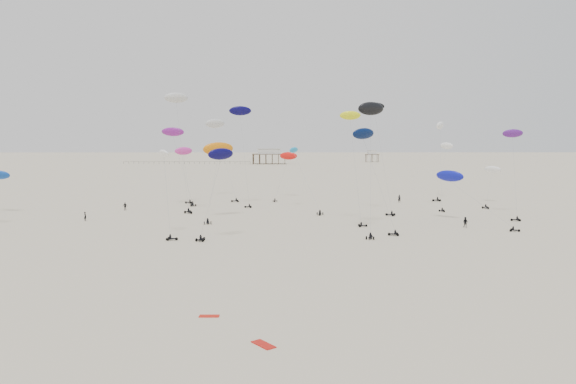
{
  "coord_description": "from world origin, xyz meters",
  "views": [
    {
      "loc": [
        -0.71,
        -5.28,
        15.87
      ],
      "look_at": [
        0.0,
        88.0,
        7.0
      ],
      "focal_mm": 35.0,
      "sensor_mm": 36.0,
      "label": 1
    }
  ],
  "objects_px": {
    "rig_0": "(491,177)",
    "spectator_0": "(85,221)",
    "pavilion_small": "(372,157)",
    "rig_4": "(179,121)",
    "rig_9": "(378,130)",
    "pavilion_main": "(269,157)"
  },
  "relations": [
    {
      "from": "pavilion_main",
      "to": "rig_0",
      "type": "bearing_deg",
      "value": -74.57
    },
    {
      "from": "pavilion_main",
      "to": "spectator_0",
      "type": "xyz_separation_m",
      "value": [
        -29.21,
        -247.34,
        -4.22
      ]
    },
    {
      "from": "rig_4",
      "to": "pavilion_small",
      "type": "bearing_deg",
      "value": -146.07
    },
    {
      "from": "pavilion_small",
      "to": "rig_9",
      "type": "distance_m",
      "value": 267.88
    },
    {
      "from": "spectator_0",
      "to": "pavilion_main",
      "type": "bearing_deg",
      "value": -46.54
    },
    {
      "from": "rig_9",
      "to": "rig_0",
      "type": "bearing_deg",
      "value": -37.81
    },
    {
      "from": "pavilion_main",
      "to": "pavilion_small",
      "type": "xyz_separation_m",
      "value": [
        70.0,
        30.0,
        -0.74
      ]
    },
    {
      "from": "rig_0",
      "to": "spectator_0",
      "type": "bearing_deg",
      "value": 6.04
    },
    {
      "from": "rig_4",
      "to": "rig_9",
      "type": "height_order",
      "value": "rig_4"
    },
    {
      "from": "rig_4",
      "to": "spectator_0",
      "type": "relative_size",
      "value": 12.37
    },
    {
      "from": "rig_4",
      "to": "spectator_0",
      "type": "distance_m",
      "value": 28.58
    },
    {
      "from": "rig_9",
      "to": "spectator_0",
      "type": "bearing_deg",
      "value": 127.04
    },
    {
      "from": "rig_0",
      "to": "spectator_0",
      "type": "xyz_separation_m",
      "value": [
        -89.49,
        -28.96,
        -6.48
      ]
    },
    {
      "from": "pavilion_small",
      "to": "rig_0",
      "type": "height_order",
      "value": "rig_0"
    },
    {
      "from": "pavilion_main",
      "to": "rig_0",
      "type": "xyz_separation_m",
      "value": [
        60.29,
        -218.38,
        2.26
      ]
    },
    {
      "from": "rig_0",
      "to": "spectator_0",
      "type": "relative_size",
      "value": 8.14
    },
    {
      "from": "pavilion_small",
      "to": "rig_9",
      "type": "bearing_deg",
      "value": -98.7
    },
    {
      "from": "pavilion_main",
      "to": "rig_4",
      "type": "height_order",
      "value": "rig_4"
    },
    {
      "from": "rig_4",
      "to": "rig_9",
      "type": "bearing_deg",
      "value": 140.92
    },
    {
      "from": "rig_4",
      "to": "rig_9",
      "type": "xyz_separation_m",
      "value": [
        42.74,
        -0.37,
        -1.97
      ]
    },
    {
      "from": "rig_9",
      "to": "spectator_0",
      "type": "distance_m",
      "value": 62.67
    },
    {
      "from": "rig_9",
      "to": "spectator_0",
      "type": "height_order",
      "value": "rig_9"
    }
  ]
}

